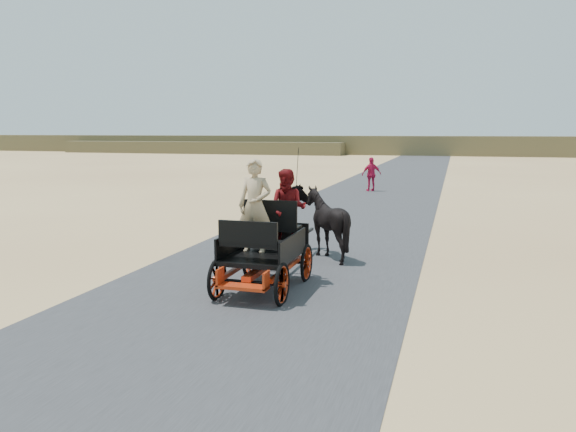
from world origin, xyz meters
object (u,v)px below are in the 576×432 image
(horse_right, at_px, (327,223))
(pedestrian, at_px, (371,174))
(horse_left, at_px, (283,221))
(carriage, at_px, (264,271))

(horse_right, relative_size, pedestrian, 0.98)
(horse_left, height_order, horse_right, horse_right)
(horse_right, distance_m, pedestrian, 15.51)
(carriage, bearing_deg, horse_left, 100.39)
(carriage, distance_m, horse_right, 3.09)
(horse_right, bearing_deg, carriage, 79.61)
(horse_left, height_order, pedestrian, pedestrian)
(horse_left, bearing_deg, pedestrian, -89.76)
(horse_right, xyz_separation_m, pedestrian, (-1.16, 15.47, 0.01))
(horse_right, bearing_deg, horse_left, 0.00)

